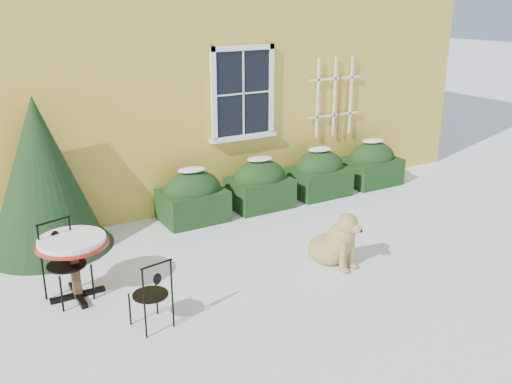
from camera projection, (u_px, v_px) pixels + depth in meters
ground at (294, 276)px, 7.65m from camera, size 80.00×80.00×0.00m
house at (114, 14)px, 12.31m from camera, size 12.40×8.40×6.40m
hedge_row at (290, 179)px, 10.39m from camera, size 4.95×0.80×0.91m
evergreen_shrub at (43, 189)px, 8.24m from camera, size 1.88×1.88×2.27m
bistro_table at (73, 248)px, 6.90m from camera, size 0.87×0.87×0.81m
patio_chair_near at (152, 294)px, 6.33m from camera, size 0.44×0.43×0.85m
patio_chair_far at (64, 262)px, 6.93m from camera, size 0.55×0.54×1.00m
dog at (335, 243)px, 7.87m from camera, size 0.65×0.94×0.83m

